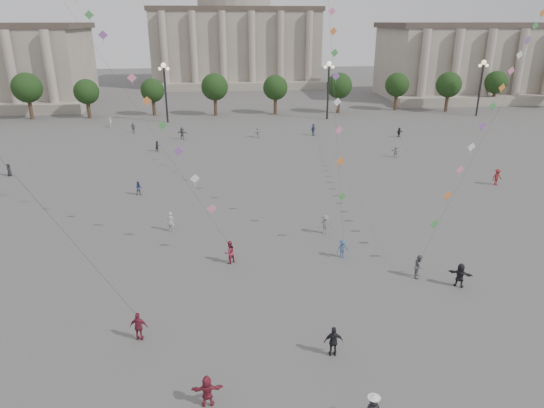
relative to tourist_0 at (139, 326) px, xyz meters
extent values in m
plane|color=#53514E|center=(10.61, -3.95, -0.90)|extent=(360.00, 360.00, 0.00)
cube|color=gray|center=(10.61, 126.05, 9.10)|extent=(46.00, 30.00, 20.00)
cube|color=#483C35|center=(10.61, 126.05, 19.70)|extent=(46.92, 30.60, 1.20)
cube|color=gray|center=(10.61, 109.05, 0.10)|extent=(48.30, 4.00, 2.00)
cylinder|color=gray|center=(10.61, 126.05, 21.60)|extent=(21.00, 21.00, 5.00)
cylinder|color=#34271A|center=(-31.39, 74.05, 0.86)|extent=(0.70, 0.70, 3.52)
sphere|color=black|center=(-31.39, 74.05, 4.54)|extent=(5.12, 5.12, 5.12)
cylinder|color=#34271A|center=(-19.39, 74.05, 0.86)|extent=(0.70, 0.70, 3.52)
sphere|color=black|center=(-19.39, 74.05, 4.54)|extent=(5.12, 5.12, 5.12)
cylinder|color=#34271A|center=(-7.39, 74.05, 0.86)|extent=(0.70, 0.70, 3.52)
sphere|color=black|center=(-7.39, 74.05, 4.54)|extent=(5.12, 5.12, 5.12)
cylinder|color=#34271A|center=(4.61, 74.05, 0.86)|extent=(0.70, 0.70, 3.52)
sphere|color=black|center=(4.61, 74.05, 4.54)|extent=(5.12, 5.12, 5.12)
cylinder|color=#34271A|center=(16.61, 74.05, 0.86)|extent=(0.70, 0.70, 3.52)
sphere|color=black|center=(16.61, 74.05, 4.54)|extent=(5.12, 5.12, 5.12)
cylinder|color=#34271A|center=(28.61, 74.05, 0.86)|extent=(0.70, 0.70, 3.52)
sphere|color=black|center=(28.61, 74.05, 4.54)|extent=(5.12, 5.12, 5.12)
cylinder|color=#34271A|center=(40.61, 74.05, 0.86)|extent=(0.70, 0.70, 3.52)
sphere|color=black|center=(40.61, 74.05, 4.54)|extent=(5.12, 5.12, 5.12)
cylinder|color=#34271A|center=(52.61, 74.05, 0.86)|extent=(0.70, 0.70, 3.52)
sphere|color=black|center=(52.61, 74.05, 4.54)|extent=(5.12, 5.12, 5.12)
cylinder|color=#34271A|center=(64.61, 74.05, 0.86)|extent=(0.70, 0.70, 3.52)
sphere|color=black|center=(64.61, 74.05, 4.54)|extent=(5.12, 5.12, 5.12)
cylinder|color=#262628|center=(-4.39, 66.05, 4.10)|extent=(0.36, 0.36, 10.00)
sphere|color=#FFE5B2|center=(-4.39, 66.05, 9.30)|extent=(0.90, 0.90, 0.90)
sphere|color=#FFE5B2|center=(-5.09, 66.05, 8.70)|extent=(0.60, 0.60, 0.60)
sphere|color=#FFE5B2|center=(-3.69, 66.05, 8.70)|extent=(0.60, 0.60, 0.60)
cylinder|color=#262628|center=(25.61, 66.05, 4.10)|extent=(0.36, 0.36, 10.00)
sphere|color=#FFE5B2|center=(25.61, 66.05, 9.30)|extent=(0.90, 0.90, 0.90)
sphere|color=#FFE5B2|center=(24.91, 66.05, 8.70)|extent=(0.60, 0.60, 0.60)
sphere|color=#FFE5B2|center=(26.31, 66.05, 8.70)|extent=(0.60, 0.60, 0.60)
cylinder|color=#262628|center=(55.61, 66.05, 4.10)|extent=(0.36, 0.36, 10.00)
sphere|color=#FFE5B2|center=(55.61, 66.05, 9.30)|extent=(0.90, 0.90, 0.90)
sphere|color=#FFE5B2|center=(54.91, 66.05, 8.70)|extent=(0.60, 0.60, 0.60)
sphere|color=#FFE5B2|center=(56.31, 66.05, 8.70)|extent=(0.60, 0.60, 0.60)
imported|color=navy|center=(20.33, 52.42, 0.06)|extent=(1.12, 1.14, 1.93)
imported|color=black|center=(21.61, 3.82, -0.01)|extent=(1.68, 1.33, 1.78)
imported|color=#B9B8B4|center=(11.17, 51.97, -0.07)|extent=(1.35, 1.50, 1.66)
imported|color=slate|center=(14.04, 13.76, -0.02)|extent=(1.17, 0.71, 1.76)
imported|color=#B8B8B4|center=(29.13, 37.94, -0.12)|extent=(1.43, 1.23, 1.56)
imported|color=maroon|center=(36.43, 24.97, 0.04)|extent=(1.34, 0.95, 1.89)
imported|color=black|center=(33.95, 49.88, -0.16)|extent=(1.41, 1.09, 1.49)
imported|color=silver|center=(-13.99, 62.87, -0.04)|extent=(0.46, 0.66, 1.73)
imported|color=slate|center=(-0.80, 51.93, 0.07)|extent=(1.88, 1.29, 1.95)
imported|color=#B6B6B2|center=(0.48, 15.84, 0.01)|extent=(0.78, 0.66, 1.83)
imported|color=slate|center=(-9.25, 57.49, -0.05)|extent=(1.08, 0.72, 1.71)
imported|color=black|center=(-3.84, 44.58, -0.13)|extent=(0.94, 0.94, 1.54)
imported|color=black|center=(-20.42, 34.62, -0.13)|extent=(0.61, 0.82, 1.54)
imported|color=navy|center=(-3.75, 25.89, -0.13)|extent=(0.86, 0.73, 1.54)
imported|color=maroon|center=(0.00, 0.00, 0.00)|extent=(1.12, 0.62, 1.80)
imported|color=black|center=(11.03, -2.64, 0.02)|extent=(1.10, 0.51, 1.84)
imported|color=maroon|center=(4.07, -5.68, -0.06)|extent=(1.57, 0.53, 1.68)
imported|color=maroon|center=(5.54, 9.15, 0.02)|extent=(1.13, 1.09, 1.84)
imported|color=#395581|center=(14.47, 9.06, -0.12)|extent=(1.11, 0.78, 1.57)
imported|color=slate|center=(19.27, 5.43, -0.02)|extent=(1.00, 1.08, 1.77)
cone|color=white|center=(11.72, -7.74, 0.72)|extent=(0.52, 0.52, 0.14)
cylinder|color=white|center=(11.72, -7.74, 0.66)|extent=(0.60, 0.60, 0.02)
cylinder|color=#3F3F3F|center=(-4.22, -0.44, 8.18)|extent=(0.02, 0.02, 17.21)
cube|color=pink|center=(4.31, 10.47, 3.16)|extent=(0.76, 0.25, 0.76)
cube|color=white|center=(3.08, 11.80, 5.22)|extent=(0.76, 0.25, 0.76)
cube|color=#9257AF|center=(1.84, 13.12, 7.13)|extent=(0.76, 0.25, 0.76)
cube|color=#489C4C|center=(0.61, 14.44, 8.94)|extent=(0.76, 0.25, 0.76)
cube|color=orange|center=(-0.62, 15.77, 10.68)|extent=(0.76, 0.25, 0.76)
cube|color=pink|center=(-1.86, 17.09, 12.37)|extent=(0.76, 0.25, 0.76)
cube|color=white|center=(-3.09, 18.41, 14.02)|extent=(0.76, 0.25, 0.76)
cube|color=#9257AF|center=(-4.32, 19.73, 15.63)|extent=(0.76, 0.25, 0.76)
cube|color=#489C4C|center=(-5.55, 21.06, 17.22)|extent=(0.76, 0.25, 0.76)
cube|color=#489C4C|center=(14.74, 11.18, 3.51)|extent=(0.76, 0.25, 0.76)
cube|color=orange|center=(15.02, 13.31, 5.84)|extent=(0.76, 0.25, 0.76)
cube|color=pink|center=(15.30, 15.43, 8.00)|extent=(0.76, 0.25, 0.76)
cube|color=white|center=(15.57, 17.55, 10.05)|extent=(0.76, 0.25, 0.76)
cube|color=#9257AF|center=(15.85, 19.67, 12.02)|extent=(0.76, 0.25, 0.76)
cube|color=#489C4C|center=(16.12, 21.79, 13.94)|extent=(0.76, 0.25, 0.76)
cube|color=orange|center=(16.40, 23.92, 15.81)|extent=(0.76, 0.25, 0.76)
cube|color=pink|center=(16.67, 26.04, 17.63)|extent=(0.76, 0.25, 0.76)
cube|color=#489C4C|center=(20.77, 6.94, 2.64)|extent=(0.76, 0.25, 0.76)
cube|color=orange|center=(22.28, 8.46, 4.28)|extent=(0.76, 0.25, 0.76)
cube|color=pink|center=(23.79, 9.97, 5.79)|extent=(0.76, 0.25, 0.76)
cube|color=white|center=(25.30, 11.49, 7.23)|extent=(0.76, 0.25, 0.76)
cube|color=#9257AF|center=(26.81, 13.00, 8.62)|extent=(0.76, 0.25, 0.76)
cube|color=#489C4C|center=(28.31, 14.51, 9.96)|extent=(0.76, 0.25, 0.76)
cube|color=orange|center=(29.82, 16.03, 11.27)|extent=(0.76, 0.25, 0.76)
cube|color=pink|center=(31.33, 17.54, 12.56)|extent=(0.76, 0.25, 0.76)
cube|color=white|center=(32.84, 19.06, 13.82)|extent=(0.76, 0.25, 0.76)
cube|color=#9257AF|center=(34.34, 20.57, 15.05)|extent=(0.76, 0.25, 0.76)
cube|color=#489C4C|center=(35.85, 22.09, 16.27)|extent=(0.76, 0.25, 0.76)
cube|color=orange|center=(37.36, 23.60, 17.48)|extent=(0.76, 0.25, 0.76)
camera|label=1|loc=(5.18, -24.66, 16.80)|focal=32.00mm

